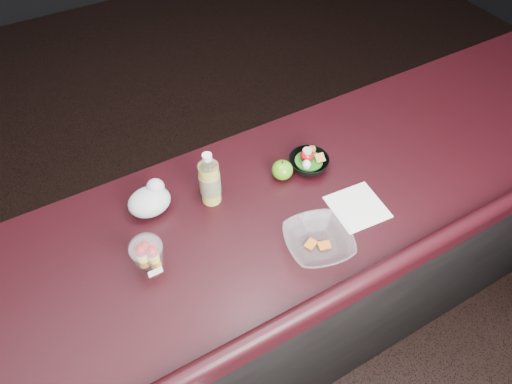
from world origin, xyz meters
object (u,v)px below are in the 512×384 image
Objects in this scene: green_apple at (282,170)px; snack_bowl at (308,162)px; fruit_cup at (148,255)px; takeout_bowl at (318,241)px; lemonade_bottle at (210,182)px.

green_apple and snack_bowl have the same top height.
fruit_cup reaches higher than green_apple.
takeout_bowl is (0.45, -0.17, -0.04)m from fruit_cup.
lemonade_bottle reaches higher than fruit_cup.
snack_bowl is (0.35, -0.03, -0.06)m from lemonade_bottle.
green_apple is at bearing 79.36° from takeout_bowl.
lemonade_bottle is 1.52× the size of fruit_cup.
fruit_cup is (-0.26, -0.15, -0.02)m from lemonade_bottle.
takeout_bowl is (-0.15, -0.28, -0.00)m from snack_bowl.
green_apple is 0.31× the size of takeout_bowl.
takeout_bowl is at bearing -100.64° from green_apple.
lemonade_bottle is 0.30m from fruit_cup.
green_apple reaches higher than takeout_bowl.
fruit_cup is at bearing 159.62° from takeout_bowl.
snack_bowl is at bearing 61.39° from takeout_bowl.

